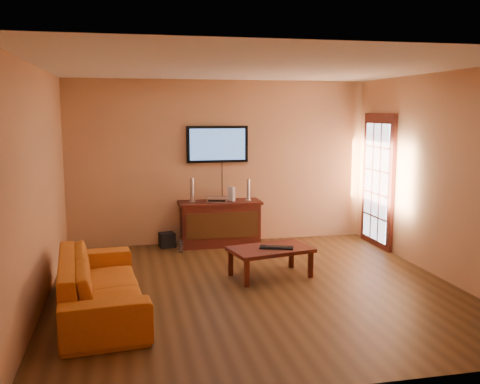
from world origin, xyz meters
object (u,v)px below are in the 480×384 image
object	(u,v)px
game_console	(231,194)
subwoofer	(167,240)
television	(217,144)
keyboard	(276,247)
coffee_table	(270,251)
speaker_right	(248,191)
av_receiver	(218,200)
speaker_left	(192,191)
media_console	(220,223)
sofa	(100,274)
bottle	(181,246)

from	to	relation	value
game_console	subwoofer	world-z (taller)	game_console
television	keyboard	world-z (taller)	television
coffee_table	subwoofer	size ratio (longest dim) A/B	4.93
speaker_right	game_console	distance (m)	0.28
av_receiver	speaker_left	bearing A→B (deg)	-175.10
keyboard	coffee_table	bearing A→B (deg)	148.98
speaker_right	game_console	bearing A→B (deg)	171.83
speaker_right	game_console	xyz separation A→B (m)	(-0.28, 0.04, -0.05)
media_console	coffee_table	distance (m)	1.85
speaker_left	subwoofer	xyz separation A→B (m)	(-0.42, 0.01, -0.79)
media_console	keyboard	xyz separation A→B (m)	(0.43, -1.86, 0.04)
coffee_table	game_console	world-z (taller)	game_console
keyboard	television	bearing A→B (deg)	101.77
game_console	keyboard	distance (m)	1.95
sofa	subwoofer	world-z (taller)	sofa
coffee_table	speaker_left	xyz separation A→B (m)	(-0.81, 1.86, 0.57)
media_console	av_receiver	distance (m)	0.40
av_receiver	keyboard	world-z (taller)	av_receiver
coffee_table	media_console	bearing A→B (deg)	101.26
sofa	speaker_right	distance (m)	3.51
media_console	subwoofer	world-z (taller)	media_console
coffee_table	keyboard	distance (m)	0.10
speaker_right	television	bearing A→B (deg)	154.94
media_console	speaker_right	bearing A→B (deg)	-0.68
sofa	subwoofer	xyz separation A→B (m)	(0.93, 2.70, -0.31)
speaker_left	game_console	world-z (taller)	speaker_left
bottle	keyboard	bearing A→B (deg)	-53.86
speaker_left	av_receiver	world-z (taller)	speaker_left
speaker_left	keyboard	size ratio (longest dim) A/B	0.83
coffee_table	game_console	distance (m)	1.92
sofa	keyboard	size ratio (longest dim) A/B	4.64
subwoofer	bottle	world-z (taller)	subwoofer
speaker_right	subwoofer	bearing A→B (deg)	177.33
sofa	av_receiver	size ratio (longest dim) A/B	6.76
coffee_table	subwoofer	world-z (taller)	coffee_table
speaker_left	keyboard	distance (m)	2.15
coffee_table	keyboard	xyz separation A→B (m)	(0.07, -0.04, 0.06)
television	av_receiver	world-z (taller)	television
television	av_receiver	xyz separation A→B (m)	(-0.04, -0.25, -0.88)
subwoofer	keyboard	world-z (taller)	keyboard
bottle	av_receiver	bearing A→B (deg)	24.52
speaker_left	television	bearing A→B (deg)	21.08
keyboard	av_receiver	bearing A→B (deg)	104.63
media_console	coffee_table	world-z (taller)	media_console
coffee_table	speaker_left	bearing A→B (deg)	113.60
sofa	television	bearing A→B (deg)	-37.32
speaker_right	keyboard	distance (m)	1.91
sofa	game_console	xyz separation A→B (m)	(2.00, 2.68, 0.42)
av_receiver	media_console	bearing A→B (deg)	52.38
coffee_table	speaker_left	distance (m)	2.10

